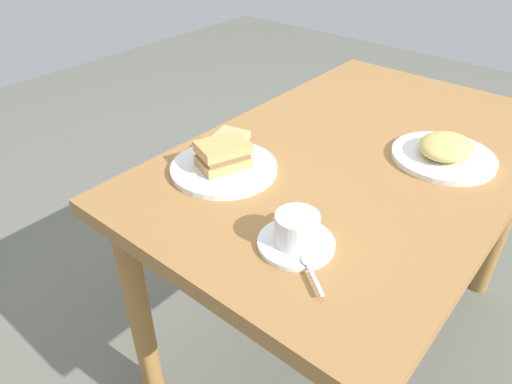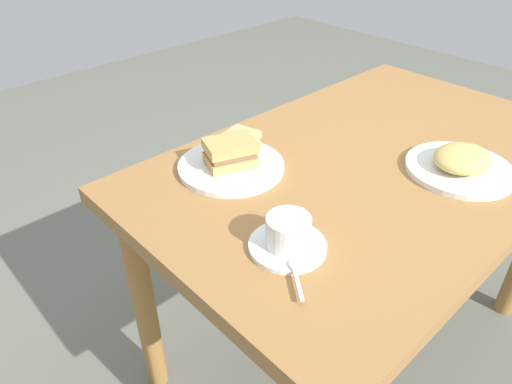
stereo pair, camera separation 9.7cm
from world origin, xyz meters
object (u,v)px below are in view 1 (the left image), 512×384
object	(u,v)px
dining_table	(356,181)
coffee_cup	(297,227)
sandwich_plate	(224,168)
sandwich_back	(226,147)
sandwich_front	(223,154)
spoon	(310,268)
coffee_saucer	(296,243)
side_plate	(443,157)

from	to	relation	value
dining_table	coffee_cup	distance (m)	0.43
sandwich_plate	sandwich_back	xyz separation A→B (m)	(-0.04, -0.03, 0.03)
sandwich_plate	dining_table	bearing A→B (deg)	146.13
sandwich_plate	sandwich_back	bearing A→B (deg)	-144.89
sandwich_front	coffee_cup	size ratio (longest dim) A/B	1.24
sandwich_front	sandwich_back	xyz separation A→B (m)	(-0.04, -0.03, -0.01)
sandwich_back	spoon	size ratio (longest dim) A/B	1.54
coffee_saucer	sandwich_back	bearing A→B (deg)	-115.02
coffee_cup	sandwich_back	bearing A→B (deg)	-114.82
sandwich_back	dining_table	bearing A→B (deg)	138.60
sandwich_plate	sandwich_front	distance (m)	0.04
sandwich_front	spoon	size ratio (longest dim) A/B	1.56
sandwich_plate	sandwich_front	xyz separation A→B (m)	(0.00, 0.00, 0.04)
coffee_saucer	side_plate	size ratio (longest dim) A/B	0.59
sandwich_plate	spoon	xyz separation A→B (m)	(0.15, 0.35, 0.01)
coffee_saucer	sandwich_front	bearing A→B (deg)	-110.45
sandwich_back	side_plate	xyz separation A→B (m)	(-0.34, 0.40, -0.03)
sandwich_back	coffee_saucer	xyz separation A→B (m)	(0.15, 0.31, -0.03)
coffee_saucer	side_plate	xyz separation A→B (m)	(-0.49, 0.09, 0.00)
dining_table	sandwich_plate	world-z (taller)	sandwich_plate
sandwich_back	coffee_saucer	size ratio (longest dim) A/B	0.91
dining_table	sandwich_plate	distance (m)	0.37
dining_table	coffee_cup	world-z (taller)	coffee_cup
dining_table	spoon	bearing A→B (deg)	18.72
coffee_saucer	spoon	distance (m)	0.08
sandwich_plate	coffee_cup	bearing A→B (deg)	69.66
sandwich_back	coffee_saucer	bearing A→B (deg)	64.98
sandwich_back	spoon	bearing A→B (deg)	62.87
sandwich_back	coffee_cup	world-z (taller)	coffee_cup
dining_table	coffee_saucer	distance (m)	0.42
sandwich_plate	coffee_saucer	world-z (taller)	sandwich_plate
coffee_saucer	spoon	size ratio (longest dim) A/B	1.70
sandwich_back	side_plate	world-z (taller)	sandwich_back
coffee_cup	spoon	distance (m)	0.08
side_plate	dining_table	bearing A→B (deg)	-63.49
coffee_saucer	spoon	world-z (taller)	spoon
sandwich_plate	coffee_saucer	xyz separation A→B (m)	(0.11, 0.29, -0.00)
dining_table	spoon	size ratio (longest dim) A/B	13.78
sandwich_back	coffee_cup	size ratio (longest dim) A/B	1.23
dining_table	sandwich_back	bearing A→B (deg)	-41.40
sandwich_back	sandwich_plate	bearing A→B (deg)	35.11
sandwich_front	coffee_cup	world-z (taller)	sandwich_front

